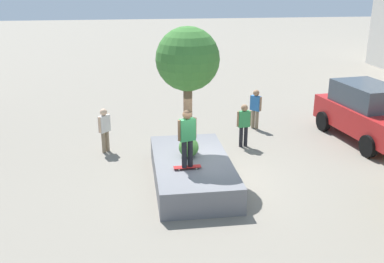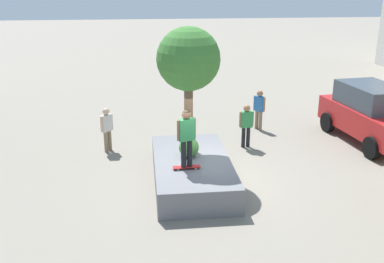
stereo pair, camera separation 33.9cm
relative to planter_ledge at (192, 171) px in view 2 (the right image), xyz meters
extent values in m
plane|color=gray|center=(0.02, 0.38, -0.39)|extent=(120.00, 120.00, 0.00)
cube|color=slate|center=(0.00, 0.00, 0.00)|extent=(4.53, 2.31, 0.78)
cylinder|color=brown|center=(-0.85, -0.01, 1.59)|extent=(0.28, 0.28, 2.40)
sphere|color=#3D7A33|center=(-0.85, -0.01, 3.33)|extent=(1.96, 1.96, 1.96)
sphere|color=#4C8C3D|center=(-0.23, -0.07, 0.70)|extent=(0.62, 0.62, 0.62)
cube|color=#A51E1E|center=(0.71, -0.24, 0.45)|extent=(0.24, 0.81, 0.02)
sphere|color=beige|center=(0.61, 0.02, 0.42)|extent=(0.06, 0.06, 0.06)
sphere|color=beige|center=(0.78, 0.02, 0.42)|extent=(0.06, 0.06, 0.06)
sphere|color=beige|center=(0.63, -0.49, 0.42)|extent=(0.06, 0.06, 0.06)
sphere|color=beige|center=(0.80, -0.49, 0.42)|extent=(0.06, 0.06, 0.06)
cylinder|color=black|center=(0.74, -0.33, 0.87)|extent=(0.15, 0.15, 0.81)
cylinder|color=black|center=(0.67, -0.14, 0.87)|extent=(0.15, 0.15, 0.81)
cube|color=#338C4C|center=(0.71, -0.24, 1.59)|extent=(0.33, 0.50, 0.64)
cylinder|color=brown|center=(0.78, -0.46, 1.61)|extent=(0.10, 0.10, 0.60)
cylinder|color=brown|center=(0.63, -0.01, 1.61)|extent=(0.10, 0.10, 0.60)
sphere|color=brown|center=(0.71, -0.24, 2.04)|extent=(0.27, 0.27, 0.27)
cube|color=#B21E1E|center=(-2.85, 7.28, 0.49)|extent=(4.94, 2.54, 0.95)
cube|color=#38424C|center=(-3.08, 7.26, 1.39)|extent=(2.84, 2.06, 0.85)
cylinder|color=black|center=(-1.22, 6.48, 0.01)|extent=(0.83, 0.33, 0.81)
cylinder|color=black|center=(-4.47, 8.09, 0.01)|extent=(0.83, 0.33, 0.81)
cylinder|color=black|center=(-4.23, 6.11, 0.01)|extent=(0.83, 0.33, 0.81)
cylinder|color=#847056|center=(-3.07, -2.71, 0.00)|extent=(0.14, 0.14, 0.78)
cylinder|color=#847056|center=(-2.94, -2.83, 0.00)|extent=(0.14, 0.14, 0.78)
cube|color=silver|center=(-3.01, -2.77, 0.70)|extent=(0.45, 0.43, 0.61)
cylinder|color=#D8AD8C|center=(-3.18, -2.62, 0.71)|extent=(0.09, 0.09, 0.58)
cylinder|color=#D8AD8C|center=(-2.83, -2.92, 0.71)|extent=(0.09, 0.09, 0.58)
sphere|color=#D8AD8C|center=(-3.01, -2.77, 1.13)|extent=(0.25, 0.25, 0.25)
cylinder|color=#847056|center=(-4.94, 3.30, 0.01)|extent=(0.15, 0.15, 0.80)
cylinder|color=#847056|center=(-4.79, 3.42, 0.01)|extent=(0.15, 0.15, 0.80)
cube|color=#2D6BB2|center=(-4.87, 3.36, 0.72)|extent=(0.47, 0.43, 0.62)
cylinder|color=#9E7251|center=(-5.05, 3.21, 0.74)|extent=(0.10, 0.10, 0.59)
cylinder|color=#9E7251|center=(-4.68, 3.51, 0.74)|extent=(0.10, 0.10, 0.59)
sphere|color=#9E7251|center=(-4.87, 3.36, 1.16)|extent=(0.26, 0.26, 0.26)
cylinder|color=black|center=(-2.84, 2.26, 0.00)|extent=(0.14, 0.14, 0.78)
cylinder|color=black|center=(-2.86, 2.44, 0.00)|extent=(0.14, 0.14, 0.78)
cube|color=#338C4C|center=(-2.85, 2.35, 0.70)|extent=(0.23, 0.46, 0.61)
cylinder|color=#9E7251|center=(-2.83, 2.12, 0.72)|extent=(0.10, 0.10, 0.58)
cylinder|color=#9E7251|center=(-2.88, 2.58, 0.72)|extent=(0.10, 0.10, 0.58)
sphere|color=#9E7251|center=(-2.85, 2.35, 1.13)|extent=(0.25, 0.25, 0.25)
camera|label=1|loc=(12.49, -1.74, 5.62)|focal=41.62mm
camera|label=2|loc=(12.54, -1.40, 5.62)|focal=41.62mm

